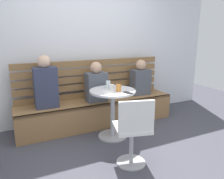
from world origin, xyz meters
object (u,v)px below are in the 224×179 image
Objects in this scene: person_adult at (46,84)px; booth_bench at (98,112)px; person_child_left at (140,79)px; phone_on_table at (128,93)px; cup_water_clear at (108,84)px; white_chair at (133,130)px; cup_tumbler_orange at (119,88)px; cafe_table at (113,104)px; plate_small at (108,92)px; person_child_middle at (96,84)px; cup_ceramic_white at (112,87)px.

booth_bench is at bearing -0.19° from person_adult.
person_adult is 1.71m from person_child_left.
person_child_left is 4.62× the size of phone_on_table.
person_adult is at bearing 155.83° from cup_water_clear.
person_adult reaches higher than booth_bench.
white_chair is 8.50× the size of cup_tumbler_orange.
cafe_table is at bearing 118.13° from cup_tumbler_orange.
plate_small is at bearing -41.49° from person_adult.
person_child_left reaches higher than cup_tumbler_orange.
cup_water_clear is (0.86, -0.39, -0.01)m from person_adult.
person_child_left reaches higher than cafe_table.
person_child_left reaches higher than booth_bench.
person_child_middle reaches higher than white_chair.
cup_ceramic_white reaches higher than phone_on_table.
cup_tumbler_orange is 0.91× the size of cup_water_clear.
booth_bench is 27.00× the size of cup_tumbler_orange.
white_chair reaches higher than cafe_table.
person_child_left is 0.97m from cup_ceramic_white.
person_adult is 0.95m from cup_water_clear.
white_chair reaches higher than cup_tumbler_orange.
cup_water_clear is (0.00, 0.16, 0.28)m from cafe_table.
white_chair is at bearing -103.95° from cup_tumbler_orange.
white_chair is at bearing -97.59° from cup_water_clear.
person_child_middle is 0.62m from plate_small.
white_chair is 1.28× the size of person_child_middle.
cup_tumbler_orange is at bearing -78.75° from cup_water_clear.
cup_ceramic_white is 0.10m from cup_water_clear.
person_child_middle is 6.63× the size of cup_tumbler_orange.
booth_bench is 0.85m from cup_tumbler_orange.
booth_bench is 0.84m from plate_small.
person_child_middle is at bearing 86.86° from white_chair.
phone_on_table reaches higher than cafe_table.
cafe_table is 5.29× the size of phone_on_table.
person_child_middle is 4.74× the size of phone_on_table.
plate_small is 0.27m from phone_on_table.
cup_tumbler_orange is at bearing -83.85° from booth_bench.
cup_tumbler_orange is at bearing 76.05° from white_chair.
person_child_middle reaches higher than person_child_left.
white_chair is 1.58m from person_adult.
white_chair is 0.81m from cup_tumbler_orange.
white_chair is 1.70m from person_child_left.
cup_tumbler_orange is (0.07, -0.63, 0.57)m from booth_bench.
person_adult is 1.26m from phone_on_table.
phone_on_table is at bearing 66.68° from white_chair.
cup_water_clear is (-0.05, 0.25, 0.01)m from cup_tumbler_orange.
phone_on_table is at bearing -62.89° from cafe_table.
person_adult is at bearing 147.82° from cafe_table.
cup_water_clear reaches higher than cup_ceramic_white.
phone_on_table is (-0.72, -0.79, 0.02)m from person_child_left.
cup_ceramic_white is 0.22m from plate_small.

